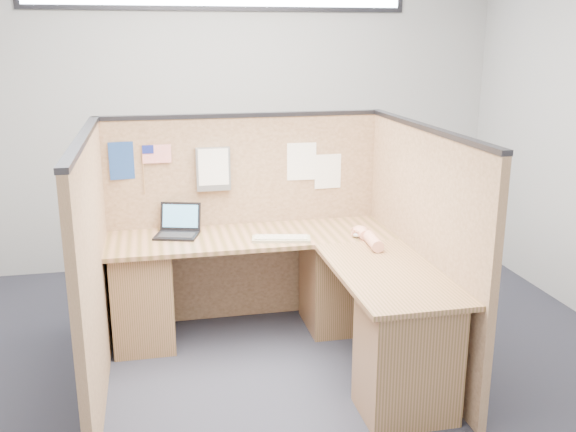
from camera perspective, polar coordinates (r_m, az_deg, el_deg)
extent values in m
plane|color=#1F202C|center=(4.10, -1.63, -14.30)|extent=(5.00, 5.00, 0.00)
plane|color=#ADB0B3|center=(5.82, -5.86, 9.17)|extent=(5.00, 0.00, 5.00)
plane|color=#ADB0B3|center=(1.54, 13.72, -9.49)|extent=(5.00, 0.00, 5.00)
cube|color=brown|center=(4.72, -3.93, -0.33)|extent=(2.05, 0.05, 1.50)
cube|color=#232328|center=(4.57, -4.11, 8.94)|extent=(2.05, 0.06, 0.03)
cube|color=brown|center=(3.84, -16.90, -4.78)|extent=(0.05, 1.80, 1.50)
cube|color=#232328|center=(3.65, -17.85, 6.56)|extent=(0.06, 1.80, 0.03)
cube|color=brown|center=(4.16, 11.73, -2.85)|extent=(0.05, 1.80, 1.50)
cube|color=#232328|center=(3.98, 12.33, 7.65)|extent=(0.06, 1.80, 0.03)
cube|color=brown|center=(4.42, -3.31, -1.89)|extent=(1.95, 0.60, 0.03)
cube|color=brown|center=(3.79, 8.98, -5.11)|extent=(0.60, 1.15, 0.03)
cube|color=brown|center=(4.50, -12.78, -6.89)|extent=(0.40, 0.50, 0.70)
cube|color=brown|center=(4.67, 4.10, -5.70)|extent=(0.40, 0.50, 0.70)
cube|color=brown|center=(3.66, 10.56, -12.18)|extent=(0.50, 0.40, 0.70)
cube|color=black|center=(4.44, -9.87, -1.72)|extent=(0.33, 0.28, 0.02)
cube|color=black|center=(4.54, -10.01, -0.01)|extent=(0.29, 0.14, 0.19)
cube|color=teal|center=(4.53, -10.00, -0.04)|extent=(0.25, 0.11, 0.15)
cube|color=gray|center=(4.29, -0.60, -2.05)|extent=(0.41, 0.21, 0.02)
cube|color=silver|center=(4.29, -0.61, -1.89)|extent=(0.37, 0.18, 0.01)
ellipsoid|color=silver|center=(4.39, 6.43, -1.57)|extent=(0.13, 0.10, 0.05)
ellipsoid|color=tan|center=(4.37, 6.46, -1.24)|extent=(0.10, 0.12, 0.05)
cylinder|color=tan|center=(4.33, 6.75, -1.65)|extent=(0.07, 0.05, 0.07)
cylinder|color=tan|center=(4.20, 7.56, -2.23)|extent=(0.11, 0.29, 0.09)
cube|color=navy|center=(4.54, -14.41, 4.79)|extent=(0.19, 0.03, 0.26)
cylinder|color=olive|center=(4.54, -12.75, 4.03)|extent=(0.01, 0.01, 0.34)
cube|color=red|center=(4.52, -11.59, 5.43)|extent=(0.19, 0.00, 0.13)
cube|color=navy|center=(4.51, -12.36, 5.80)|extent=(0.08, 0.00, 0.06)
cube|color=slate|center=(4.55, -6.66, 4.17)|extent=(0.24, 0.05, 0.31)
cube|color=white|center=(4.52, -6.64, 4.34)|extent=(0.21, 0.01, 0.26)
cube|color=white|center=(4.67, 1.22, 4.86)|extent=(0.21, 0.01, 0.27)
cube|color=white|center=(4.73, 3.56, 3.98)|extent=(0.20, 0.01, 0.25)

